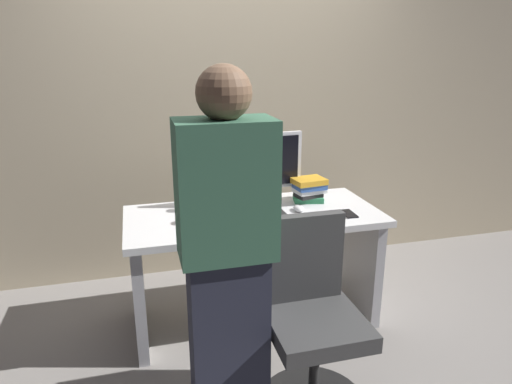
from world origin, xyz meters
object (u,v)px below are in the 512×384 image
Objects in this scene: office_chair at (311,324)px; monitor at (261,165)px; person_at_desk at (227,257)px; desk at (254,246)px; cell_phone at (348,214)px; cup_near_keyboard at (196,215)px; book_stack at (309,189)px; mouse at (299,209)px; keyboard at (249,216)px; cup_by_monitor at (188,204)px.

office_chair is 1.10m from monitor.
person_at_desk is (-0.41, -0.02, 0.41)m from office_chair.
desk is 0.62m from cell_phone.
office_chair reaches higher than cup_near_keyboard.
monitor reaches higher than cup_near_keyboard.
book_stack is at bearing 118.30° from cell_phone.
mouse reaches higher than cell_phone.
mouse is 1.05× the size of cup_near_keyboard.
keyboard is (-0.04, -0.06, 0.23)m from desk.
book_stack is at bearing 14.76° from cup_near_keyboard.
mouse is (0.32, 0.02, 0.01)m from keyboard.
monitor is 5.66× the size of cup_near_keyboard.
office_chair is 0.58m from person_at_desk.
keyboard is 2.99× the size of cell_phone.
person_at_desk reaches higher than keyboard.
cup_near_keyboard is 0.79m from book_stack.
cup_near_keyboard is at bearing 122.85° from office_chair.
cup_near_keyboard is (-0.36, -0.08, 0.27)m from desk.
keyboard is at bearing -31.45° from cup_by_monitor.
cup_near_keyboard is at bearing -176.32° from mouse.
cell_phone is at bearing -5.71° from cup_near_keyboard.
cup_near_keyboard reaches higher than desk.
office_chair is 1.03m from book_stack.
person_at_desk is at bearing -112.85° from keyboard.
monitor is 3.75× the size of cell_phone.
monitor is at bearing 57.51° from keyboard.
person_at_desk is 0.71m from cup_near_keyboard.
monitor reaches higher than book_stack.
cell_phone is at bearing -17.17° from desk.
office_chair is 0.82m from cell_phone.
monitor is 0.52m from cup_by_monitor.
monitor is at bearing 61.11° from desk.
office_chair is 0.89m from cup_near_keyboard.
person_at_desk is (-0.33, -0.79, 0.33)m from desk.
keyboard is 0.32m from mouse.
office_chair is 2.19× the size of keyboard.
office_chair is 10.45× the size of cup_by_monitor.
monitor reaches higher than cup_by_monitor.
book_stack is 0.34m from cell_phone.
keyboard is at bearing -120.84° from monitor.
monitor is (0.42, 0.96, 0.15)m from person_at_desk.
desk is 6.82× the size of book_stack.
office_chair is at bearing -57.15° from cup_near_keyboard.
cup_by_monitor is 0.98m from cell_phone.
cup_near_keyboard is 0.22m from cup_by_monitor.
keyboard is 0.40m from cup_by_monitor.
mouse is at bearing 3.68° from cup_near_keyboard.
cup_by_monitor is at bearing 164.47° from mouse.
person_at_desk reaches higher than cup_near_keyboard.
person_at_desk is 0.94m from cup_by_monitor.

